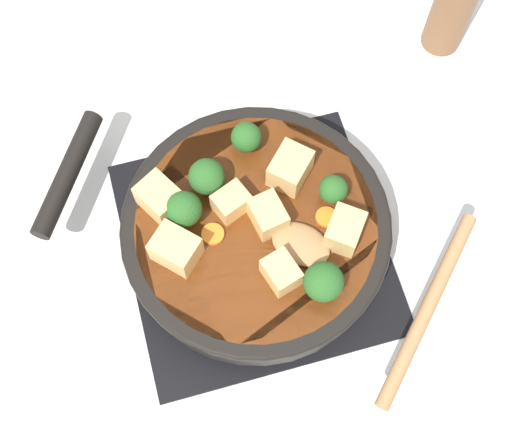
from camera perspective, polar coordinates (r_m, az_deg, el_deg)
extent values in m
plane|color=silver|center=(0.88, 0.00, -1.88)|extent=(2.40, 2.40, 0.00)
cube|color=black|center=(0.87, 0.00, -1.79)|extent=(0.31, 0.31, 0.01)
torus|color=black|center=(0.86, 0.00, -1.43)|extent=(0.24, 0.24, 0.01)
cube|color=black|center=(0.86, 0.00, -1.43)|extent=(0.01, 0.23, 0.01)
cube|color=black|center=(0.86, 0.00, -1.43)|extent=(0.23, 0.01, 0.01)
cylinder|color=black|center=(0.83, 0.00, -0.66)|extent=(0.30, 0.30, 0.05)
cylinder|color=brown|center=(0.83, 0.00, -0.56)|extent=(0.28, 0.28, 0.04)
torus|color=black|center=(0.81, 0.00, -0.11)|extent=(0.31, 0.31, 0.01)
cylinder|color=black|center=(0.87, -14.84, 3.91)|extent=(0.11, 0.15, 0.02)
ellipsoid|color=#A87A4C|center=(0.79, 3.60, -1.63)|extent=(0.08, 0.08, 0.01)
cylinder|color=#A87A4C|center=(0.79, 13.58, -6.54)|extent=(0.18, 0.18, 0.02)
cube|color=#DBB770|center=(0.80, -1.99, 1.75)|extent=(0.05, 0.04, 0.03)
cube|color=#DBB770|center=(0.81, 2.75, 4.47)|extent=(0.06, 0.06, 0.04)
cube|color=#DBB770|center=(0.78, -6.44, -2.00)|extent=(0.06, 0.06, 0.04)
cube|color=#DBB770|center=(0.79, 0.90, 0.88)|extent=(0.04, 0.05, 0.03)
cube|color=#DBB770|center=(0.79, 7.10, -0.50)|extent=(0.06, 0.06, 0.04)
cube|color=#DBB770|center=(0.80, -7.70, 2.06)|extent=(0.06, 0.06, 0.04)
cube|color=#DBB770|center=(0.77, 2.02, -3.89)|extent=(0.04, 0.05, 0.03)
cylinder|color=#709956|center=(0.78, 5.27, -5.11)|extent=(0.01, 0.01, 0.01)
sphere|color=#285B23|center=(0.76, 5.42, -4.62)|extent=(0.04, 0.04, 0.04)
cylinder|color=#709956|center=(0.82, -3.87, 3.15)|extent=(0.01, 0.01, 0.01)
sphere|color=#285B23|center=(0.80, -3.97, 3.81)|extent=(0.04, 0.04, 0.04)
cylinder|color=#709956|center=(0.82, 6.06, 2.23)|extent=(0.01, 0.01, 0.01)
sphere|color=#285B23|center=(0.80, 6.19, 2.77)|extent=(0.03, 0.03, 0.03)
cylinder|color=#709956|center=(0.84, -0.77, 6.31)|extent=(0.01, 0.01, 0.01)
sphere|color=#285B23|center=(0.82, -0.78, 6.94)|extent=(0.04, 0.04, 0.04)
cylinder|color=#709956|center=(0.81, -5.67, 0.60)|extent=(0.01, 0.01, 0.01)
sphere|color=#285B23|center=(0.79, -5.81, 1.19)|extent=(0.04, 0.04, 0.04)
cylinder|color=orange|center=(0.81, 5.65, 0.54)|extent=(0.02, 0.02, 0.01)
cylinder|color=orange|center=(0.80, -3.39, -1.14)|extent=(0.03, 0.03, 0.01)
cylinder|color=brown|center=(0.99, 15.64, 16.77)|extent=(0.05, 0.05, 0.16)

